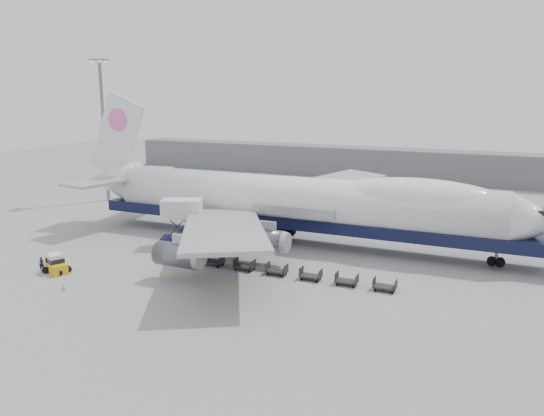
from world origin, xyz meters
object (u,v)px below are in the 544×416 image
at_px(airliner, 300,202).
at_px(baggage_tug, 56,264).
at_px(catering_truck, 182,220).
at_px(ground_worker, 42,264).

relative_size(airliner, baggage_tug, 20.37).
distance_m(catering_truck, baggage_tug, 16.57).
distance_m(airliner, ground_worker, 32.21).
xyz_separation_m(airliner, baggage_tug, (-20.67, -22.24, -4.68)).
bearing_deg(baggage_tug, catering_truck, 89.09).
xyz_separation_m(catering_truck, ground_worker, (-9.00, -15.01, -2.65)).
distance_m(catering_truck, ground_worker, 17.70).
bearing_deg(airliner, ground_worker, -135.08).
bearing_deg(catering_truck, airliner, 6.37).
bearing_deg(baggage_tug, ground_worker, -147.54).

